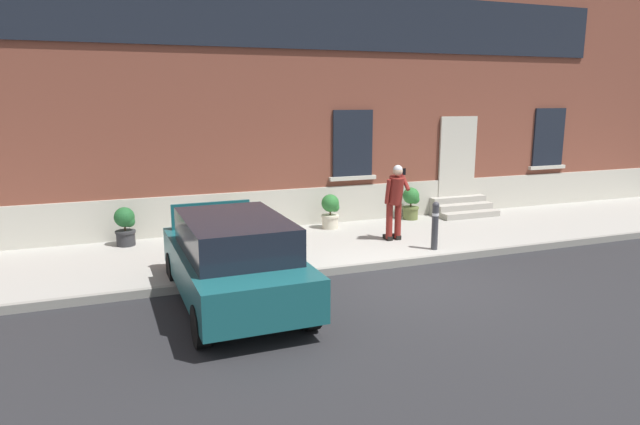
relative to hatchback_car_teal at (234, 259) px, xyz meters
name	(u,v)px	position (x,y,z in m)	size (l,w,h in m)	color
ground_plane	(405,283)	(3.17, -0.03, -0.79)	(80.00, 80.00, 0.00)	#232326
sidewalk	(344,243)	(3.17, 2.77, -0.71)	(24.00, 3.60, 0.15)	#99968E
curb_edge	(381,265)	(3.17, 0.91, -0.71)	(24.00, 0.12, 0.15)	gray
building_facade	(308,83)	(3.18, 5.26, 2.94)	(24.00, 1.52, 7.50)	brown
entrance_stoop	(462,208)	(7.35, 4.19, -0.45)	(1.71, 0.96, 0.48)	#9E998E
hatchback_car_teal	(234,259)	(0.00, 0.00, 0.00)	(1.84, 4.09, 1.50)	#165156
bollard_near_person	(435,224)	(4.64, 1.32, -0.08)	(0.15, 0.15, 1.04)	#333338
person_on_phone	(395,197)	(4.21, 2.32, 0.36)	(0.51, 0.51, 1.74)	maroon
planter_charcoal	(125,225)	(-1.53, 4.04, -0.18)	(0.44, 0.44, 0.86)	#2D2D30
planter_terracotta	(235,218)	(0.89, 3.87, -0.18)	(0.44, 0.44, 0.86)	#B25B38
planter_cream	(331,210)	(3.30, 3.96, -0.18)	(0.44, 0.44, 0.86)	beige
planter_olive	(411,202)	(5.72, 4.18, -0.18)	(0.44, 0.44, 0.86)	#606B38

